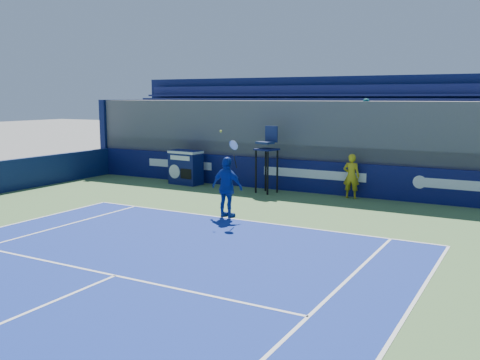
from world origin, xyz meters
The scene contains 6 objects.
ball_person centered at (1.55, 16.71, 0.80)m, with size 0.57×0.38×1.57m, color gold.
back_hoarding centered at (0.00, 17.10, 0.60)m, with size 20.40×0.21×1.20m.
match_clock centered at (-5.26, 16.39, 0.74)m, with size 1.38×0.84×1.40m.
umpire_chair centered at (-1.50, 16.24, 1.53)m, with size 0.84×0.84×2.48m.
tennis_player centered at (-0.71, 12.01, 0.91)m, with size 1.09×0.53×2.57m.
stadium_seating centered at (0.00, 19.15, 1.83)m, with size 21.00×4.05×4.40m.
Camera 1 is at (7.14, -1.29, 3.54)m, focal length 40.00 mm.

